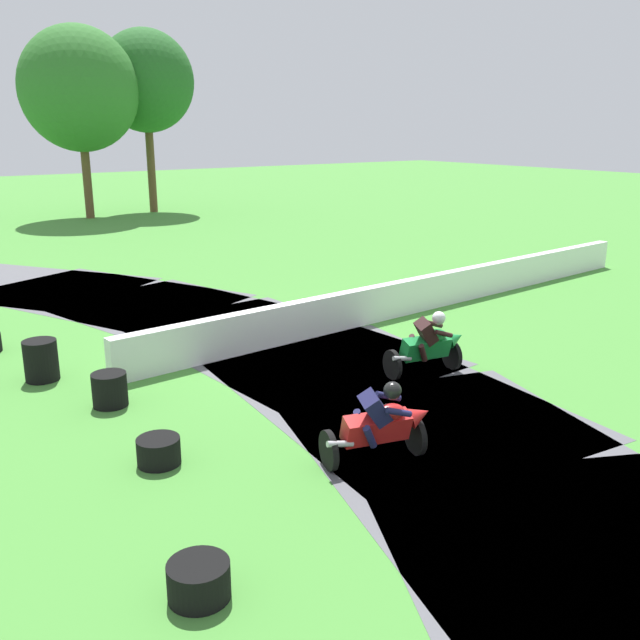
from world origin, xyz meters
TOP-DOWN VIEW (x-y plane):
  - ground_plane at (0.00, 0.00)m, footprint 120.00×120.00m
  - track_asphalt at (-1.26, -0.10)m, footprint 10.20×29.08m
  - safety_barrier at (4.88, 0.39)m, footprint 17.94×1.74m
  - motorcycle_lead_red at (-1.89, -5.78)m, footprint 1.70×1.10m
  - motorcycle_chase_green at (1.30, -3.43)m, footprint 1.70×0.99m
  - tire_stack_near at (-5.38, -7.00)m, footprint 0.67×0.67m
  - tire_stack_mid_a at (-4.56, -3.92)m, footprint 0.64×0.64m
  - tire_stack_mid_b at (-4.41, -1.35)m, footprint 0.61×0.61m
  - tire_stack_far at (-5.07, 0.67)m, footprint 0.64×0.64m
  - tree_far_left at (3.28, 24.49)m, footprint 5.93×5.93m
  - tree_far_right at (7.12, 25.22)m, footprint 5.20×5.20m

SIDE VIEW (x-z plane):
  - ground_plane at x=0.00m, z-range 0.00..0.00m
  - track_asphalt at x=-1.26m, z-range 0.00..0.01m
  - tire_stack_near at x=-5.38m, z-range 0.00..0.40m
  - tire_stack_mid_a at x=-4.56m, z-range 0.00..0.40m
  - tire_stack_mid_b at x=-4.41m, z-range 0.00..0.60m
  - tire_stack_far at x=-5.07m, z-range 0.00..0.80m
  - safety_barrier at x=4.88m, z-range 0.00..0.90m
  - motorcycle_lead_red at x=-1.89m, z-range -0.08..1.34m
  - motorcycle_chase_green at x=1.30m, z-range -0.08..1.35m
  - tree_far_left at x=3.28m, z-range 1.69..11.33m
  - tree_far_right at x=7.12m, z-range 2.14..11.94m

